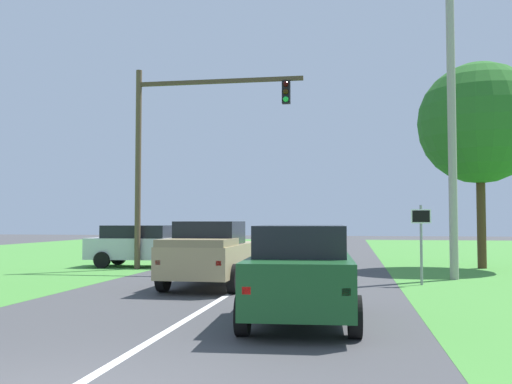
{
  "coord_description": "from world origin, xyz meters",
  "views": [
    {
      "loc": [
        3.26,
        -5.69,
        1.97
      ],
      "look_at": [
        0.1,
        13.36,
        2.93
      ],
      "focal_mm": 40.41,
      "sensor_mm": 36.0,
      "label": 1
    }
  ],
  "objects": [
    {
      "name": "crossing_suv_far",
      "position": [
        -5.64,
        17.86,
        0.93
      ],
      "size": [
        4.61,
        2.21,
        1.77
      ],
      "color": "silver",
      "rests_on": "ground_plane"
    },
    {
      "name": "pickup_truck_lead",
      "position": [
        -0.88,
        11.07,
        0.99
      ],
      "size": [
        2.28,
        5.01,
        1.95
      ],
      "color": "tan",
      "rests_on": "ground_plane"
    },
    {
      "name": "oak_tree_right",
      "position": [
        8.56,
        19.34,
        6.03
      ],
      "size": [
        5.06,
        5.06,
        8.57
      ],
      "color": "#4C351E",
      "rests_on": "ground_plane"
    },
    {
      "name": "utility_pole_right",
      "position": [
        6.64,
        14.47,
        4.94
      ],
      "size": [
        0.28,
        0.28,
        9.89
      ],
      "primitive_type": "cylinder",
      "color": "#9E998E",
      "rests_on": "ground_plane"
    },
    {
      "name": "traffic_light",
      "position": [
        -3.7,
        16.78,
        5.34
      ],
      "size": [
        6.93,
        0.4,
        8.2
      ],
      "color": "brown",
      "rests_on": "ground_plane"
    },
    {
      "name": "keep_moving_sign",
      "position": [
        5.37,
        12.62,
        1.57
      ],
      "size": [
        0.6,
        0.09,
        2.45
      ],
      "color": "gray",
      "rests_on": "ground_plane"
    },
    {
      "name": "ground_plane",
      "position": [
        0.0,
        9.31,
        0.0
      ],
      "size": [
        120.0,
        120.0,
        0.0
      ],
      "primitive_type": "plane",
      "color": "#424244"
    },
    {
      "name": "red_suv_near",
      "position": [
        2.28,
        5.57,
        0.99
      ],
      "size": [
        2.29,
        4.52,
        1.88
      ],
      "color": "#194C23",
      "rests_on": "ground_plane"
    }
  ]
}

